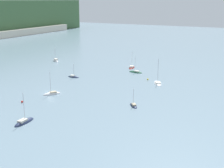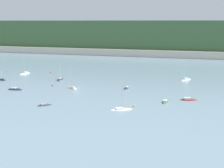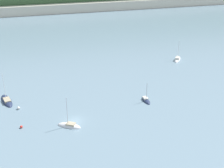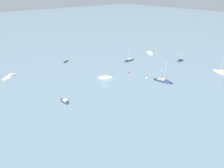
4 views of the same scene
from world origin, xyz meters
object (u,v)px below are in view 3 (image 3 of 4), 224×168
Objects in this scene: sailboat_11 at (69,126)px; mooring_buoy_3 at (18,108)px; sailboat_3 at (7,101)px; mooring_buoy_4 at (21,127)px; sailboat_4 at (177,60)px; sailboat_10 at (146,100)px.

mooring_buoy_3 is at bearing -13.52° from sailboat_11.
sailboat_3 reaches higher than mooring_buoy_4.
sailboat_4 is at bearing 21.16° from mooring_buoy_3.
sailboat_11 is (-23.80, -7.50, -0.01)m from sailboat_10.
sailboat_3 is 14.38× the size of mooring_buoy_4.
sailboat_10 is at bearing -8.32° from mooring_buoy_3.
sailboat_10 is 36.26m from mooring_buoy_3.
sailboat_11 is 10.75× the size of mooring_buoy_3.
sailboat_11 reaches higher than sailboat_4.
mooring_buoy_4 is (3.68, -15.99, 0.27)m from sailboat_3.
mooring_buoy_3 is (-12.08, 12.75, 0.34)m from sailboat_11.
sailboat_3 is 16.42m from mooring_buoy_4.
sailboat_10 is 9.45× the size of mooring_buoy_4.
sailboat_3 reaches higher than sailboat_4.
sailboat_11 is at bearing 163.25° from sailboat_4.
sailboat_3 is 1.09× the size of sailboat_11.
sailboat_3 is 66.61m from sailboat_4.
mooring_buoy_4 is at bearing 179.50° from sailboat_3.
mooring_buoy_4 is at bearing -81.62° from sailboat_10.
sailboat_10 is at bearing -129.47° from sailboat_11.
sailboat_11 is (15.31, -18.62, 0.01)m from sailboat_3.
mooring_buoy_3 is (-35.88, 5.25, 0.33)m from sailboat_10.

